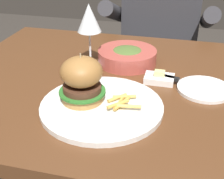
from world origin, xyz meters
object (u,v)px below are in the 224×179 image
object	(u,v)px
burger_sandwich	(82,79)
soup_bowl	(127,56)
table_knife	(187,82)
bread_plate	(204,88)
wine_glass	(89,20)
diner_person	(159,53)
main_plate	(102,106)
butter_dish	(159,78)

from	to	relation	value
burger_sandwich	soup_bowl	xyz separation A→B (m)	(0.06, 0.29, -0.05)
table_knife	bread_plate	bearing A→B (deg)	-12.87
bread_plate	soup_bowl	distance (m)	0.29
burger_sandwich	wine_glass	world-z (taller)	wine_glass
table_knife	diner_person	bearing A→B (deg)	102.35
wine_glass	bread_plate	bearing A→B (deg)	-12.66
soup_bowl	bread_plate	bearing A→B (deg)	-27.47
soup_bowl	main_plate	bearing A→B (deg)	-90.94
burger_sandwich	table_knife	distance (m)	0.32
burger_sandwich	butter_dish	distance (m)	0.26
wine_glass	bread_plate	xyz separation A→B (m)	(0.37, -0.08, -0.15)
burger_sandwich	soup_bowl	bearing A→B (deg)	78.44
wine_glass	diner_person	world-z (taller)	diner_person
table_knife	soup_bowl	distance (m)	0.24
main_plate	butter_dish	size ratio (longest dim) A/B	3.64
table_knife	diner_person	distance (m)	0.72
butter_dish	soup_bowl	world-z (taller)	soup_bowl
table_knife	butter_dish	size ratio (longest dim) A/B	2.38
wine_glass	diner_person	size ratio (longest dim) A/B	0.18
burger_sandwich	wine_glass	bearing A→B (deg)	102.69
table_knife	diner_person	world-z (taller)	diner_person
burger_sandwich	diner_person	bearing A→B (deg)	82.17
burger_sandwich	bread_plate	distance (m)	0.36
bread_plate	diner_person	xyz separation A→B (m)	(-0.20, 0.69, -0.18)
burger_sandwich	table_knife	xyz separation A→B (m)	(0.27, 0.17, -0.06)
main_plate	bread_plate	world-z (taller)	main_plate
table_knife	wine_glass	bearing A→B (deg)	167.37
wine_glass	bread_plate	size ratio (longest dim) A/B	1.33
table_knife	soup_bowl	bearing A→B (deg)	149.49
bread_plate	soup_bowl	world-z (taller)	soup_bowl
burger_sandwich	diner_person	size ratio (longest dim) A/B	0.11
wine_glass	bread_plate	world-z (taller)	wine_glass
burger_sandwich	diner_person	distance (m)	0.89
main_plate	burger_sandwich	bearing A→B (deg)	169.89
main_plate	soup_bowl	size ratio (longest dim) A/B	1.61
bread_plate	table_knife	distance (m)	0.05
diner_person	butter_dish	bearing A→B (deg)	-84.45
wine_glass	burger_sandwich	bearing A→B (deg)	-77.31
bread_plate	table_knife	size ratio (longest dim) A/B	0.74
wine_glass	soup_bowl	bearing A→B (deg)	23.39
main_plate	wine_glass	world-z (taller)	wine_glass
bread_plate	butter_dish	world-z (taller)	butter_dish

